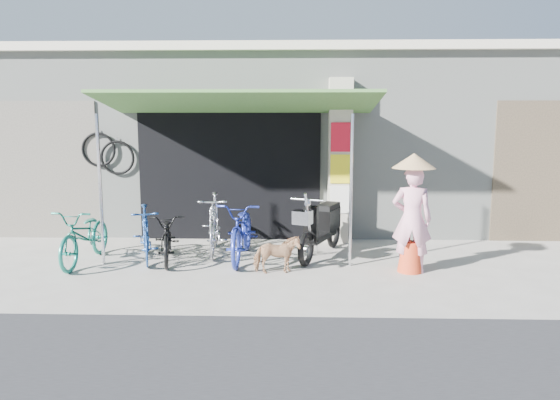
{
  "coord_description": "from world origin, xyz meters",
  "views": [
    {
      "loc": [
        0.07,
        -7.58,
        2.34
      ],
      "look_at": [
        -0.2,
        1.0,
        1.0
      ],
      "focal_mm": 35.0,
      "sensor_mm": 36.0,
      "label": 1
    }
  ],
  "objects_px": {
    "bike_navy": "(243,230)",
    "moped": "(322,227)",
    "bike_teal": "(85,235)",
    "bike_black": "(168,236)",
    "street_dog": "(277,255)",
    "nun": "(412,214)",
    "bike_silver": "(214,223)",
    "bike_blue": "(146,234)"
  },
  "relations": [
    {
      "from": "bike_black",
      "to": "moped",
      "type": "bearing_deg",
      "value": -2.01
    },
    {
      "from": "bike_black",
      "to": "bike_silver",
      "type": "distance_m",
      "value": 0.88
    },
    {
      "from": "bike_teal",
      "to": "street_dog",
      "type": "distance_m",
      "value": 3.1
    },
    {
      "from": "bike_black",
      "to": "bike_silver",
      "type": "relative_size",
      "value": 0.92
    },
    {
      "from": "bike_silver",
      "to": "street_dog",
      "type": "bearing_deg",
      "value": -52.28
    },
    {
      "from": "bike_navy",
      "to": "moped",
      "type": "relative_size",
      "value": 1.05
    },
    {
      "from": "moped",
      "to": "street_dog",
      "type": "bearing_deg",
      "value": -101.27
    },
    {
      "from": "nun",
      "to": "moped",
      "type": "bearing_deg",
      "value": -24.11
    },
    {
      "from": "nun",
      "to": "bike_teal",
      "type": "bearing_deg",
      "value": 7.42
    },
    {
      "from": "bike_teal",
      "to": "bike_black",
      "type": "xyz_separation_m",
      "value": [
        1.28,
        0.16,
        -0.04
      ]
    },
    {
      "from": "bike_blue",
      "to": "bike_black",
      "type": "xyz_separation_m",
      "value": [
        0.37,
        -0.03,
        -0.04
      ]
    },
    {
      "from": "bike_blue",
      "to": "nun",
      "type": "bearing_deg",
      "value": -23.9
    },
    {
      "from": "bike_teal",
      "to": "street_dog",
      "type": "bearing_deg",
      "value": -6.36
    },
    {
      "from": "bike_silver",
      "to": "moped",
      "type": "relative_size",
      "value": 0.94
    },
    {
      "from": "bike_teal",
      "to": "moped",
      "type": "relative_size",
      "value": 0.96
    },
    {
      "from": "bike_black",
      "to": "nun",
      "type": "height_order",
      "value": "nun"
    },
    {
      "from": "nun",
      "to": "bike_silver",
      "type": "bearing_deg",
      "value": -7.66
    },
    {
      "from": "bike_teal",
      "to": "nun",
      "type": "height_order",
      "value": "nun"
    },
    {
      "from": "bike_blue",
      "to": "street_dog",
      "type": "xyz_separation_m",
      "value": [
        2.15,
        -0.67,
        -0.16
      ]
    },
    {
      "from": "bike_teal",
      "to": "bike_black",
      "type": "distance_m",
      "value": 1.29
    },
    {
      "from": "bike_black",
      "to": "bike_navy",
      "type": "height_order",
      "value": "bike_navy"
    },
    {
      "from": "bike_silver",
      "to": "moped",
      "type": "bearing_deg",
      "value": -9.41
    },
    {
      "from": "bike_navy",
      "to": "moped",
      "type": "height_order",
      "value": "moped"
    },
    {
      "from": "bike_blue",
      "to": "bike_black",
      "type": "relative_size",
      "value": 0.95
    },
    {
      "from": "bike_navy",
      "to": "nun",
      "type": "xyz_separation_m",
      "value": [
        2.59,
        -0.62,
        0.39
      ]
    },
    {
      "from": "bike_silver",
      "to": "street_dog",
      "type": "relative_size",
      "value": 2.49
    },
    {
      "from": "moped",
      "to": "nun",
      "type": "relative_size",
      "value": 1.0
    },
    {
      "from": "bike_blue",
      "to": "nun",
      "type": "height_order",
      "value": "nun"
    },
    {
      "from": "bike_teal",
      "to": "bike_blue",
      "type": "xyz_separation_m",
      "value": [
        0.91,
        0.19,
        -0.01
      ]
    },
    {
      "from": "bike_black",
      "to": "moped",
      "type": "distance_m",
      "value": 2.53
    },
    {
      "from": "bike_black",
      "to": "bike_navy",
      "type": "xyz_separation_m",
      "value": [
        1.2,
        0.14,
        0.09
      ]
    },
    {
      "from": "street_dog",
      "to": "moped",
      "type": "height_order",
      "value": "moped"
    },
    {
      "from": "bike_black",
      "to": "street_dog",
      "type": "height_order",
      "value": "bike_black"
    },
    {
      "from": "bike_teal",
      "to": "bike_silver",
      "type": "xyz_separation_m",
      "value": [
        1.94,
        0.73,
        0.06
      ]
    },
    {
      "from": "bike_teal",
      "to": "nun",
      "type": "xyz_separation_m",
      "value": [
        5.06,
        -0.33,
        0.43
      ]
    },
    {
      "from": "bike_navy",
      "to": "street_dog",
      "type": "bearing_deg",
      "value": -50.85
    },
    {
      "from": "bike_blue",
      "to": "bike_black",
      "type": "height_order",
      "value": "bike_blue"
    },
    {
      "from": "nun",
      "to": "bike_blue",
      "type": "bearing_deg",
      "value": 3.98
    },
    {
      "from": "bike_black",
      "to": "nun",
      "type": "distance_m",
      "value": 3.85
    },
    {
      "from": "bike_blue",
      "to": "street_dog",
      "type": "height_order",
      "value": "bike_blue"
    },
    {
      "from": "bike_black",
      "to": "bike_teal",
      "type": "bearing_deg",
      "value": 175.41
    },
    {
      "from": "bike_teal",
      "to": "bike_navy",
      "type": "distance_m",
      "value": 2.49
    }
  ]
}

